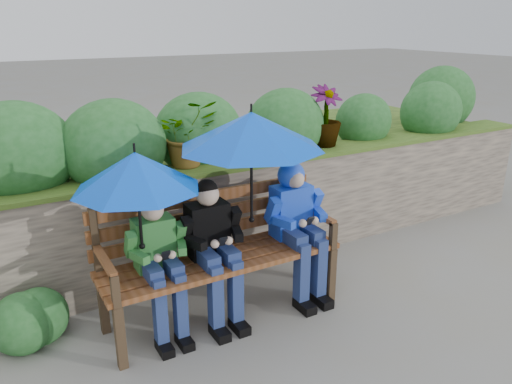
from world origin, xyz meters
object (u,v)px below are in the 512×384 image
park_bench (218,247)px  umbrella_left (136,171)px  boy_right (297,218)px  boy_left (159,258)px  umbrella_right (251,130)px  boy_middle (213,243)px

park_bench → umbrella_left: 0.97m
boy_right → park_bench: bearing=173.5°
boy_right → umbrella_left: umbrella_left is taller
boy_left → umbrella_left: umbrella_left is taller
park_bench → boy_right: (0.70, -0.08, 0.14)m
boy_right → umbrella_left: size_ratio=1.33×
park_bench → umbrella_right: 0.96m
boy_right → umbrella_right: size_ratio=1.05×
park_bench → boy_left: size_ratio=1.75×
park_bench → boy_middle: boy_middle is taller
boy_middle → park_bench: bearing=49.6°
boy_left → boy_middle: (0.43, -0.01, 0.02)m
boy_middle → umbrella_left: (-0.55, 0.00, 0.66)m
boy_left → boy_middle: 0.43m
umbrella_right → boy_right: bearing=0.2°
boy_left → boy_middle: size_ratio=0.95×
boy_middle → umbrella_right: (0.34, 0.01, 0.84)m
umbrella_left → boy_middle: bearing=-0.0°
park_bench → umbrella_left: bearing=-171.9°
boy_left → boy_middle: bearing=-0.7°
umbrella_left → umbrella_right: umbrella_right is taller
boy_right → umbrella_left: 1.46m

